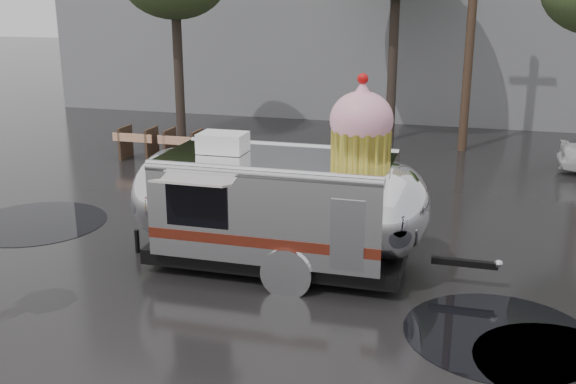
% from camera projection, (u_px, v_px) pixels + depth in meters
% --- Properties ---
extents(ground, '(120.00, 120.00, 0.00)m').
position_uv_depth(ground, '(250.00, 348.00, 9.75)').
color(ground, black).
rests_on(ground, ground).
extents(puddles, '(13.47, 5.90, 0.01)m').
position_uv_depth(puddles, '(272.00, 282.00, 11.97)').
color(puddles, black).
rests_on(puddles, ground).
extents(utility_pole, '(1.60, 0.28, 9.00)m').
position_uv_depth(utility_pole, '(473.00, 4.00, 20.69)').
color(utility_pole, '#473323').
rests_on(utility_pole, ground).
extents(barricade_row, '(4.30, 0.80, 1.00)m').
position_uv_depth(barricade_row, '(183.00, 146.00, 20.25)').
color(barricade_row, '#473323').
rests_on(barricade_row, ground).
extents(airstream_trailer, '(6.95, 2.65, 3.74)m').
position_uv_depth(airstream_trailer, '(282.00, 201.00, 12.22)').
color(airstream_trailer, silver).
rests_on(airstream_trailer, ground).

